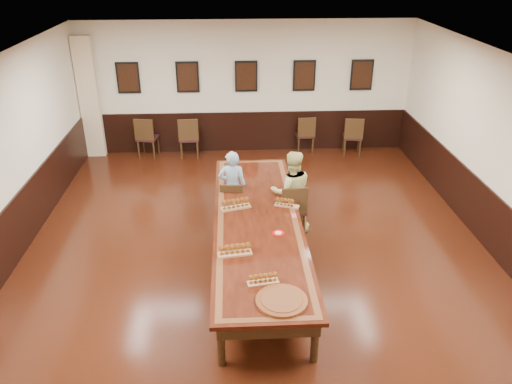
{
  "coord_description": "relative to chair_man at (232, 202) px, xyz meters",
  "views": [
    {
      "loc": [
        -0.4,
        -6.98,
        4.71
      ],
      "look_at": [
        0.0,
        0.5,
        1.0
      ],
      "focal_mm": 35.0,
      "sensor_mm": 36.0,
      "label": 1
    }
  ],
  "objects": [
    {
      "name": "flight_c",
      "position": [
        0.02,
        -2.21,
        0.39
      ],
      "size": [
        0.5,
        0.22,
        0.18
      ],
      "color": "#A57045",
      "rests_on": "conference_table"
    },
    {
      "name": "ceiling",
      "position": [
        0.4,
        -1.21,
        2.76
      ],
      "size": [
        8.0,
        10.0,
        0.02
      ],
      "primitive_type": "cube",
      "color": "white",
      "rests_on": "floor"
    },
    {
      "name": "chair_man",
      "position": [
        0.0,
        0.0,
        0.0
      ],
      "size": [
        0.45,
        0.49,
        0.89
      ],
      "primitive_type": null,
      "rotation": [
        0.0,
        0.0,
        3.06
      ],
      "color": "black",
      "rests_on": "floor"
    },
    {
      "name": "wall_back",
      "position": [
        0.4,
        3.8,
        1.15
      ],
      "size": [
        8.0,
        0.02,
        3.2
      ],
      "primitive_type": "cube",
      "color": "#F0E8C9",
      "rests_on": "floor"
    },
    {
      "name": "curtain",
      "position": [
        -3.35,
        3.61,
        1.0
      ],
      "size": [
        0.45,
        0.18,
        2.9
      ],
      "primitive_type": "cube",
      "color": "beige",
      "rests_on": "floor"
    },
    {
      "name": "spare_chair_a",
      "position": [
        -2.05,
        3.51,
        0.06
      ],
      "size": [
        0.55,
        0.59,
        1.0
      ],
      "primitive_type": null,
      "rotation": [
        0.0,
        0.0,
        2.96
      ],
      "color": "black",
      "rests_on": "floor"
    },
    {
      "name": "flight_d",
      "position": [
        0.38,
        -2.9,
        0.38
      ],
      "size": [
        0.43,
        0.19,
        0.15
      ],
      "color": "#A57045",
      "rests_on": "conference_table"
    },
    {
      "name": "person_woman",
      "position": [
        1.06,
        -0.25,
        0.32
      ],
      "size": [
        0.81,
        0.65,
        1.53
      ],
      "primitive_type": "imported",
      "rotation": [
        0.0,
        0.0,
        3.22
      ],
      "color": "#E5E48F",
      "rests_on": "floor"
    },
    {
      "name": "pink_phone",
      "position": [
        1.0,
        -1.13,
        0.31
      ],
      "size": [
        0.07,
        0.14,
        0.01
      ],
      "primitive_type": "cube",
      "rotation": [
        0.0,
        0.0,
        0.01
      ],
      "color": "#DA486B",
      "rests_on": "conference_table"
    },
    {
      "name": "wainscoting",
      "position": [
        0.4,
        -1.21,
        0.05
      ],
      "size": [
        8.0,
        10.0,
        1.0
      ],
      "color": "black",
      "rests_on": "floor"
    },
    {
      "name": "posters",
      "position": [
        0.4,
        3.73,
        1.45
      ],
      "size": [
        6.14,
        0.04,
        0.74
      ],
      "color": "black",
      "rests_on": "wall_back"
    },
    {
      "name": "chair_woman",
      "position": [
        1.06,
        -0.36,
        0.04
      ],
      "size": [
        0.5,
        0.54,
        0.98
      ],
      "primitive_type": null,
      "rotation": [
        0.0,
        0.0,
        3.22
      ],
      "color": "black",
      "rests_on": "floor"
    },
    {
      "name": "flight_b",
      "position": [
        0.91,
        -0.79,
        0.38
      ],
      "size": [
        0.43,
        0.26,
        0.15
      ],
      "color": "#A57045",
      "rests_on": "conference_table"
    },
    {
      "name": "conference_table",
      "position": [
        0.4,
        -1.21,
        0.17
      ],
      "size": [
        1.4,
        5.0,
        0.76
      ],
      "color": "black",
      "rests_on": "floor"
    },
    {
      "name": "carved_platter",
      "position": [
        0.58,
        -3.3,
        0.33
      ],
      "size": [
        0.7,
        0.7,
        0.05
      ],
      "color": "#5B2712",
      "rests_on": "conference_table"
    },
    {
      "name": "red_plate_grp",
      "position": [
        0.69,
        -1.67,
        0.32
      ],
      "size": [
        0.19,
        0.19,
        0.02
      ],
      "color": "red",
      "rests_on": "conference_table"
    },
    {
      "name": "person_man",
      "position": [
        0.01,
        0.09,
        0.27
      ],
      "size": [
        0.55,
        0.38,
        1.42
      ],
      "primitive_type": "imported",
      "rotation": [
        0.0,
        0.0,
        3.06
      ],
      "color": "#4986B7",
      "rests_on": "floor"
    },
    {
      "name": "flight_a",
      "position": [
        0.05,
        -0.82,
        0.39
      ],
      "size": [
        0.53,
        0.29,
        0.19
      ],
      "color": "#A57045",
      "rests_on": "conference_table"
    },
    {
      "name": "spare_chair_b",
      "position": [
        -1.03,
        3.41,
        0.07
      ],
      "size": [
        0.51,
        0.55,
        1.02
      ],
      "primitive_type": null,
      "rotation": [
        0.0,
        0.0,
        3.21
      ],
      "color": "black",
      "rests_on": "floor"
    },
    {
      "name": "floor",
      "position": [
        0.4,
        -1.21,
        -0.46
      ],
      "size": [
        8.0,
        10.0,
        0.02
      ],
      "primitive_type": "cube",
      "color": "black",
      "rests_on": "ground"
    },
    {
      "name": "spare_chair_c",
      "position": [
        1.86,
        3.61,
        0.03
      ],
      "size": [
        0.47,
        0.51,
        0.94
      ],
      "primitive_type": null,
      "rotation": [
        0.0,
        0.0,
        3.21
      ],
      "color": "black",
      "rests_on": "floor"
    },
    {
      "name": "wall_right",
      "position": [
        4.41,
        -1.21,
        1.15
      ],
      "size": [
        0.02,
        10.0,
        3.2
      ],
      "primitive_type": "cube",
      "color": "#F0E8C9",
      "rests_on": "floor"
    },
    {
      "name": "spare_chair_d",
      "position": [
        3.02,
        3.38,
        0.04
      ],
      "size": [
        0.52,
        0.55,
        0.97
      ],
      "primitive_type": null,
      "rotation": [
        0.0,
        0.0,
        3.01
      ],
      "color": "black",
      "rests_on": "floor"
    }
  ]
}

